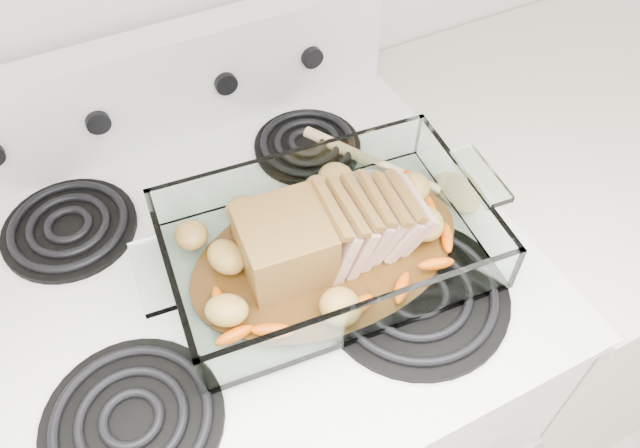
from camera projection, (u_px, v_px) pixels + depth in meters
name	position (u px, v px, depth m)	size (l,w,h in m)	color
electric_range	(259.00, 399.00, 1.21)	(0.78, 0.70, 1.12)	white
counter_right	(529.00, 276.00, 1.41)	(0.58, 0.68, 0.93)	beige
baking_dish	(327.00, 247.00, 0.84)	(0.42, 0.28, 0.08)	silver
pork_roast	(317.00, 237.00, 0.81)	(0.25, 0.11, 0.09)	olive
roast_vegetables	(313.00, 229.00, 0.85)	(0.32, 0.18, 0.04)	#D3560B
wooden_spoon	(420.00, 178.00, 0.95)	(0.19, 0.27, 0.02)	#DDB58B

